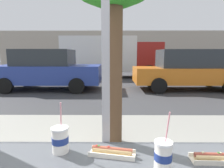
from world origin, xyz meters
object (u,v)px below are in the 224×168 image
at_px(hotdog_tray_near, 112,152).
at_px(parked_car_blue, 47,70).
at_px(soda_cup_left, 163,155).
at_px(soda_cup_right, 60,139).
at_px(hotdog_tray_far, 216,158).
at_px(parked_car_orange, 187,70).
at_px(box_truck, 111,55).

relative_size(hotdog_tray_near, parked_car_blue, 0.06).
relative_size(soda_cup_left, soda_cup_right, 1.00).
relative_size(hotdog_tray_far, parked_car_orange, 0.06).
distance_m(soda_cup_right, parked_car_blue, 7.54).
bearing_deg(soda_cup_right, box_truck, 89.38).
bearing_deg(soda_cup_left, hotdog_tray_near, 152.00).
relative_size(hotdog_tray_near, hotdog_tray_far, 1.04).
relative_size(soda_cup_right, parked_car_blue, 0.07).
bearing_deg(soda_cup_right, soda_cup_left, -17.00).
height_order(parked_car_orange, box_truck, box_truck).
distance_m(parked_car_orange, box_truck, 5.82).
bearing_deg(parked_car_blue, hotdog_tray_near, -67.56).
bearing_deg(soda_cup_left, hotdog_tray_far, 13.95).
bearing_deg(parked_car_orange, soda_cup_right, -116.89).
xyz_separation_m(soda_cup_left, parked_car_orange, (3.02, 7.24, -0.16)).
distance_m(soda_cup_left, soda_cup_right, 0.59).
height_order(soda_cup_left, hotdog_tray_far, soda_cup_left).
height_order(soda_cup_left, hotdog_tray_near, soda_cup_left).
bearing_deg(box_truck, soda_cup_right, -90.62).
height_order(soda_cup_right, hotdog_tray_far, soda_cup_right).
bearing_deg(box_truck, parked_car_blue, -120.63).
bearing_deg(parked_car_orange, soda_cup_left, -112.64).
relative_size(soda_cup_right, parked_car_orange, 0.07).
distance_m(hotdog_tray_far, parked_car_orange, 7.66).
xyz_separation_m(soda_cup_right, parked_car_orange, (3.58, 7.07, -0.16)).
distance_m(soda_cup_left, hotdog_tray_near, 0.29).
xyz_separation_m(hotdog_tray_near, box_truck, (-0.18, 11.75, 0.53)).
height_order(soda_cup_right, parked_car_orange, parked_car_orange).
xyz_separation_m(soda_cup_right, parked_car_blue, (-2.62, 7.07, -0.15)).
bearing_deg(hotdog_tray_far, box_truck, 93.63).
relative_size(soda_cup_left, hotdog_tray_near, 1.12).
xyz_separation_m(hotdog_tray_near, parked_car_blue, (-2.93, 7.10, -0.10)).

